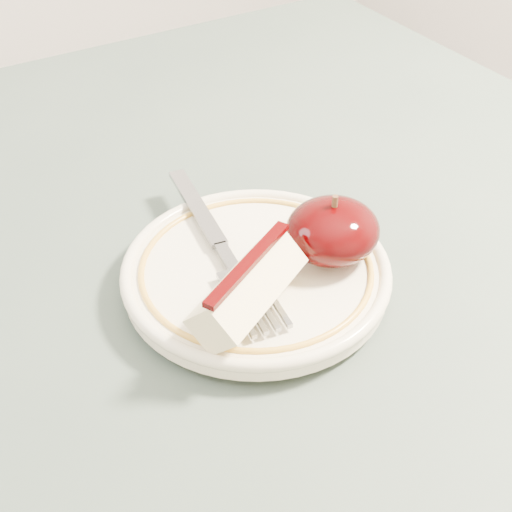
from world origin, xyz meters
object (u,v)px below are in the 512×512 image
table (196,410)px  plate (256,272)px  apple_half (332,231)px  fork (221,246)px

table → plate: size_ratio=4.91×
table → plate: (0.06, 0.01, 0.10)m
apple_half → fork: (-0.06, 0.04, -0.02)m
table → apple_half: apple_half is taller
table → fork: (0.04, 0.04, 0.11)m
plate → apple_half: (0.05, -0.01, 0.02)m
table → plate: 0.12m
fork → table: bearing=136.9°
plate → fork: size_ratio=0.96×
plate → apple_half: bearing=-15.5°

